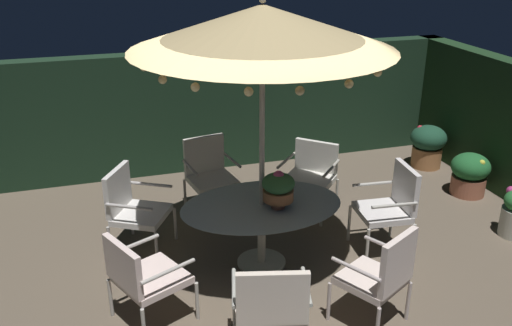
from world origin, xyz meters
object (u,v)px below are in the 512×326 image
(patio_chair_southwest, at_px, (132,205))
(patio_chair_west, at_px, (142,275))
(patio_chair_northeast, at_px, (382,273))
(patio_chair_south, at_px, (209,170))
(patio_chair_east, at_px, (391,203))
(patio_chair_southeast, at_px, (311,173))
(potted_plant_back_right, at_px, (470,173))
(patio_chair_north, at_px, (271,304))
(patio_umbrella, at_px, (263,28))
(patio_dining_table, at_px, (262,214))
(potted_plant_right_far, at_px, (428,145))
(centerpiece_planter, at_px, (278,187))

(patio_chair_southwest, bearing_deg, patio_chair_west, -91.87)
(patio_chair_northeast, relative_size, patio_chair_southwest, 1.03)
(patio_chair_south, bearing_deg, patio_chair_east, -42.69)
(patio_chair_southeast, bearing_deg, patio_chair_northeast, -96.92)
(patio_chair_southeast, bearing_deg, potted_plant_back_right, -5.96)
(patio_chair_north, bearing_deg, patio_chair_northeast, 7.12)
(patio_chair_south, relative_size, patio_chair_southwest, 0.98)
(patio_umbrella, bearing_deg, patio_chair_east, -5.29)
(patio_chair_north, bearing_deg, patio_umbrella, 75.50)
(patio_chair_east, height_order, potted_plant_back_right, patio_chair_east)
(patio_umbrella, distance_m, patio_chair_southeast, 2.56)
(patio_umbrella, xyz_separation_m, patio_chair_west, (-1.35, -0.64, -2.07))
(patio_dining_table, xyz_separation_m, patio_chair_east, (1.49, -0.14, -0.02))
(patio_chair_north, xyz_separation_m, patio_chair_west, (-0.98, 0.81, -0.04))
(patio_chair_northeast, xyz_separation_m, patio_chair_southeast, (0.29, 2.41, -0.05))
(patio_chair_northeast, distance_m, patio_chair_southwest, 2.89)
(patio_umbrella, xyz_separation_m, potted_plant_back_right, (3.31, 0.85, -2.28))
(patio_chair_east, distance_m, potted_plant_right_far, 2.74)
(patio_umbrella, bearing_deg, patio_chair_southeast, 47.02)
(patio_chair_southwest, bearing_deg, patio_umbrella, -29.48)
(patio_chair_southeast, xyz_separation_m, potted_plant_back_right, (2.29, -0.24, -0.20))
(centerpiece_planter, bearing_deg, potted_plant_right_far, 32.47)
(patio_chair_northeast, bearing_deg, patio_chair_southeast, 83.08)
(patio_dining_table, relative_size, patio_chair_north, 1.77)
(potted_plant_right_far, xyz_separation_m, potted_plant_back_right, (0.00, -1.04, -0.05))
(patio_dining_table, bearing_deg, patio_chair_southeast, 47.02)
(patio_umbrella, distance_m, patio_chair_south, 2.54)
(patio_chair_northeast, distance_m, patio_chair_southeast, 2.43)
(patio_chair_north, xyz_separation_m, patio_chair_east, (1.87, 1.31, 0.03))
(patio_chair_west, bearing_deg, patio_dining_table, 25.26)
(centerpiece_planter, bearing_deg, patio_chair_southeast, 54.19)
(patio_chair_north, bearing_deg, centerpiece_planter, 68.74)
(patio_chair_northeast, relative_size, patio_chair_south, 1.05)
(patio_chair_northeast, distance_m, patio_chair_east, 1.40)
(patio_chair_east, bearing_deg, patio_umbrella, 174.71)
(patio_chair_east, relative_size, patio_chair_southwest, 1.05)
(centerpiece_planter, xyz_separation_m, potted_plant_right_far, (3.17, 2.02, -0.61))
(patio_chair_north, height_order, patio_chair_southeast, patio_chair_north)
(potted_plant_back_right, bearing_deg, patio_dining_table, -165.54)
(patio_chair_northeast, height_order, potted_plant_right_far, patio_chair_northeast)
(patio_chair_southwest, bearing_deg, patio_chair_southeast, 8.66)
(patio_chair_south, bearing_deg, patio_chair_southeast, -16.69)
(centerpiece_planter, xyz_separation_m, patio_chair_southwest, (-1.45, 0.86, -0.42))
(patio_umbrella, bearing_deg, patio_chair_north, -104.50)
(centerpiece_planter, bearing_deg, patio_chair_south, 103.99)
(patio_chair_southeast, bearing_deg, patio_chair_north, -118.72)
(patio_chair_southeast, bearing_deg, patio_chair_southwest, -171.34)
(patio_chair_east, xyz_separation_m, patio_chair_southwest, (-2.80, 0.88, -0.04))
(patio_chair_north, relative_size, patio_chair_west, 1.08)
(patio_dining_table, height_order, patio_chair_southeast, patio_chair_southeast)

